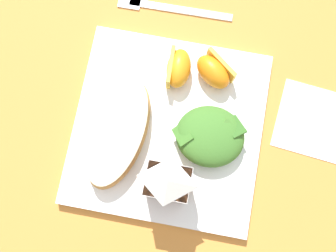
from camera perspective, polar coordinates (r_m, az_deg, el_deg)
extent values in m
plane|color=#C67A33|center=(0.61, 0.00, -0.47)|extent=(3.00, 3.00, 0.00)
cube|color=white|center=(0.60, 0.00, -0.33)|extent=(0.28, 0.28, 0.02)
ellipsoid|color=tan|center=(0.58, -7.12, -1.03)|extent=(0.10, 0.18, 0.03)
ellipsoid|color=#B22D19|center=(0.57, -7.25, -0.84)|extent=(0.09, 0.16, 0.01)
ellipsoid|color=beige|center=(0.57, -7.34, -0.72)|extent=(0.10, 0.17, 0.01)
ellipsoid|color=#3D7028|center=(0.58, 6.04, -1.48)|extent=(0.10, 0.09, 0.04)
cube|color=#3D7028|center=(0.56, 2.11, -1.17)|extent=(0.03, 0.04, 0.02)
cube|color=#5B8E3D|center=(0.57, 6.49, -1.55)|extent=(0.03, 0.03, 0.01)
cube|color=#4C8433|center=(0.57, 8.93, -0.70)|extent=(0.04, 0.03, 0.02)
cube|color=#336023|center=(0.57, 9.54, -0.09)|extent=(0.04, 0.04, 0.01)
cube|color=#5B8E3D|center=(0.56, 7.26, -2.43)|extent=(0.04, 0.03, 0.01)
cube|color=brown|center=(0.54, -0.05, -8.21)|extent=(0.06, 0.04, 0.09)
cube|color=white|center=(0.51, -0.05, -8.03)|extent=(0.06, 0.05, 0.03)
pyramid|color=white|center=(0.49, -0.05, -7.88)|extent=(0.06, 0.04, 0.02)
ellipsoid|color=orange|center=(0.60, 6.48, 7.71)|extent=(0.07, 0.07, 0.04)
cube|color=gold|center=(0.61, 7.62, 8.64)|extent=(0.05, 0.04, 0.03)
ellipsoid|color=orange|center=(0.60, 1.94, 8.19)|extent=(0.04, 0.06, 0.04)
cube|color=gold|center=(0.60, 0.39, 8.42)|extent=(0.01, 0.06, 0.03)
cube|color=white|center=(0.65, 20.11, 0.67)|extent=(0.12, 0.12, 0.00)
cube|color=silver|center=(0.67, 1.85, 16.36)|extent=(0.17, 0.01, 0.01)
cube|color=silver|center=(0.68, -5.54, 17.37)|extent=(0.04, 0.02, 0.01)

